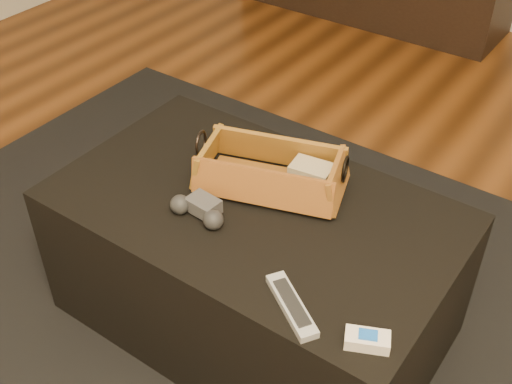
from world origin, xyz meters
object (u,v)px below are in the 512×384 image
Objects in this scene: tv_remote at (262,181)px; wicker_basket at (271,173)px; game_controller at (199,209)px; cream_gadget at (367,340)px; silver_remote at (292,305)px; ottoman at (254,265)px.

wicker_basket is (0.01, 0.02, 0.02)m from tv_remote.
game_controller is 0.51m from cream_gadget.
silver_remote is (0.28, -0.29, -0.01)m from tv_remote.
ottoman is 2.45× the size of wicker_basket.
game_controller is at bearing -110.05° from wicker_basket.
wicker_basket is at bearing 69.95° from game_controller.
tv_remote reaches higher than ottoman.
game_controller reaches higher than cream_gadget.
game_controller reaches higher than ottoman.
cream_gadget is at bearing 2.21° from silver_remote.
cream_gadget is (0.44, -0.28, -0.01)m from tv_remote.
game_controller is at bearing 167.97° from cream_gadget.
wicker_basket is at bearing 144.87° from cream_gadget.
silver_remote is (0.33, -0.11, -0.01)m from game_controller.
wicker_basket reaches higher than silver_remote.
ottoman is 0.27m from wicker_basket.
wicker_basket is 2.73× the size of game_controller.
cream_gadget reaches higher than silver_remote.
game_controller is 0.35m from silver_remote.
tv_remote is 0.53m from cream_gadget.
tv_remote is 0.19m from game_controller.
wicker_basket is 0.41m from silver_remote.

